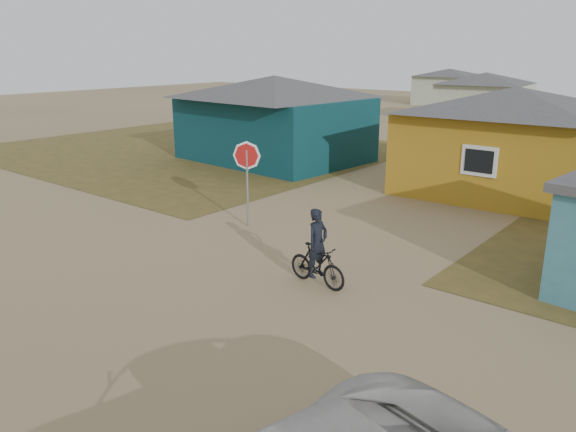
# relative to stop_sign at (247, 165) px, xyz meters

# --- Properties ---
(ground) EXTENTS (120.00, 120.00, 0.00)m
(ground) POSITION_rel_stop_sign_xyz_m (2.13, -4.78, -1.90)
(ground) COLOR #907853
(grass_nw) EXTENTS (20.00, 18.00, 0.00)m
(grass_nw) POSITION_rel_stop_sign_xyz_m (-11.87, 8.22, -1.90)
(grass_nw) COLOR brown
(grass_nw) RESTS_ON ground
(house_teal) EXTENTS (8.93, 7.08, 4.00)m
(house_teal) POSITION_rel_stop_sign_xyz_m (-6.37, 8.72, 0.15)
(house_teal) COLOR #092E35
(house_teal) RESTS_ON ground
(house_yellow) EXTENTS (7.72, 6.76, 3.90)m
(house_yellow) POSITION_rel_stop_sign_xyz_m (4.63, 9.21, 0.10)
(house_yellow) COLOR #A77919
(house_yellow) RESTS_ON ground
(house_pale_west) EXTENTS (7.04, 6.15, 3.60)m
(house_pale_west) POSITION_rel_stop_sign_xyz_m (-3.87, 29.22, -0.05)
(house_pale_west) COLOR #ABB59C
(house_pale_west) RESTS_ON ground
(house_pale_north) EXTENTS (6.28, 5.81, 3.40)m
(house_pale_north) POSITION_rel_stop_sign_xyz_m (-11.87, 41.22, -0.15)
(house_pale_north) COLOR #ABB59C
(house_pale_north) RESTS_ON ground
(stop_sign) EXTENTS (0.85, 0.08, 2.60)m
(stop_sign) POSITION_rel_stop_sign_xyz_m (0.00, 0.00, 0.00)
(stop_sign) COLOR gray
(stop_sign) RESTS_ON ground
(cyclist) EXTENTS (1.63, 0.60, 1.80)m
(cyclist) POSITION_rel_stop_sign_xyz_m (4.25, -2.26, -1.25)
(cyclist) COLOR black
(cyclist) RESTS_ON ground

